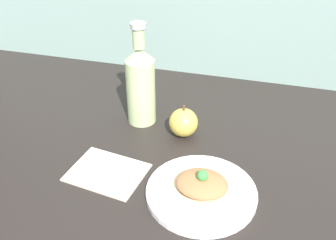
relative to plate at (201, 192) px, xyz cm
name	(u,v)px	position (x,y,z in cm)	size (l,w,h in cm)	color
ground_plane	(163,183)	(-9.48, 3.54, -2.89)	(180.00, 110.00, 4.00)	black
plate	(201,192)	(0.00, 0.00, 0.00)	(23.82, 23.82, 1.67)	white
plated_food	(202,185)	(0.00, 0.00, 2.03)	(17.77, 17.77, 5.38)	beige
cider_bottle	(141,84)	(-21.38, 24.33, 10.53)	(7.66, 7.66, 27.77)	#B7D18E
apple	(183,123)	(-8.85, 20.65, 2.87)	(7.49, 7.49, 8.92)	gold
napkin	(107,172)	(-22.25, 1.33, -0.49)	(18.50, 15.25, 0.80)	beige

